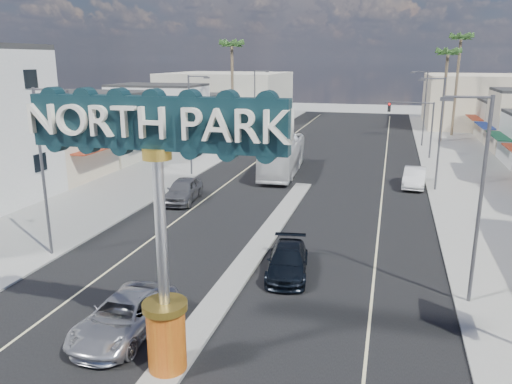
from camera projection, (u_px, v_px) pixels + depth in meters
The scene contains 25 objects.
ground at pixel (306, 183), 43.19m from camera, with size 160.00×160.00×0.00m, color gray.
road at pixel (306, 183), 43.19m from camera, with size 20.00×120.00×0.01m, color black.
median_island at pixel (258, 247), 28.25m from camera, with size 1.30×30.00×0.16m, color gray.
sidewalk_left at pixel (158, 173), 46.71m from camera, with size 8.00×120.00×0.12m, color gray.
sidewalk_right at pixel (480, 193), 39.64m from camera, with size 8.00×120.00×0.12m, color gray.
storefront_row_left at pixel (129, 122), 60.60m from camera, with size 12.00×42.00×6.00m, color beige.
backdrop_far_left at pixel (227, 96), 89.68m from camera, with size 20.00×20.00×8.00m, color #B7B29E.
backdrop_far_right at pixel (492, 101), 78.56m from camera, with size 20.00×20.00×8.00m, color beige.
gateway_sign at pixel (159, 206), 15.53m from camera, with size 8.20×1.50×9.15m.
traffic_signal_left at pixel (248, 114), 57.46m from camera, with size 5.09×0.45×6.00m.
traffic_signal_right at pixel (415, 118), 52.82m from camera, with size 5.09×0.45×6.00m.
streetlight_l_near at pixel (45, 164), 25.87m from camera, with size 2.03×0.22×9.00m.
streetlight_l_mid at pixel (192, 120), 44.52m from camera, with size 2.03×0.22×9.00m.
streetlight_l_far at pixel (256, 101), 65.03m from camera, with size 2.03×0.22×9.00m.
streetlight_r_near at pixel (477, 191), 20.60m from camera, with size 2.03×0.22×9.00m.
streetlight_r_mid at pixel (438, 128), 39.25m from camera, with size 2.03×0.22×9.00m.
streetlight_r_far at pixel (424, 105), 59.76m from camera, with size 2.03×0.22×9.00m.
palm_left_far at pixel (232, 50), 62.15m from camera, with size 2.60×2.60×13.10m.
palm_right_mid at pixel (448, 57), 61.41m from camera, with size 2.60×2.60×12.10m.
palm_right_far at pixel (461, 43), 66.04m from camera, with size 2.60×2.60×14.10m.
suv_left at pixel (124, 316), 19.26m from camera, with size 2.47×5.35×1.49m, color silver.
suv_right at pixel (288, 261), 24.62m from camera, with size 1.95×4.80×1.39m, color black.
car_parked_left at pixel (183, 190), 37.28m from camera, with size 2.06×5.11×1.74m, color #5D5E62.
car_parked_right at pixel (415, 177), 41.58m from camera, with size 1.72×4.93×1.62m, color silver.
city_bus at pixel (283, 157), 46.22m from camera, with size 2.71×11.56×3.22m, color silver.
Camera 1 is at (6.80, -11.60, 10.36)m, focal length 35.00 mm.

